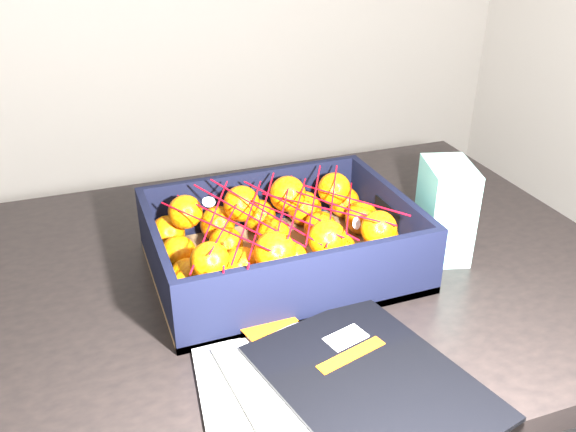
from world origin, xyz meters
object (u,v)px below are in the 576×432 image
object	(u,v)px
table	(256,322)
retail_carton	(445,210)
magazine_stack	(334,395)
produce_crate	(281,251)

from	to	relation	value
table	retail_carton	world-z (taller)	retail_carton
table	magazine_stack	bearing A→B (deg)	-89.52
produce_crate	retail_carton	xyz separation A→B (m)	(0.27, -0.05, 0.05)
magazine_stack	produce_crate	xyz separation A→B (m)	(0.04, 0.29, 0.02)
magazine_stack	retail_carton	bearing A→B (deg)	38.85
produce_crate	retail_carton	size ratio (longest dim) A/B	2.52
produce_crate	magazine_stack	bearing A→B (deg)	-97.92
produce_crate	retail_carton	bearing A→B (deg)	-10.00
table	magazine_stack	distance (m)	0.32
table	retail_carton	distance (m)	0.36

